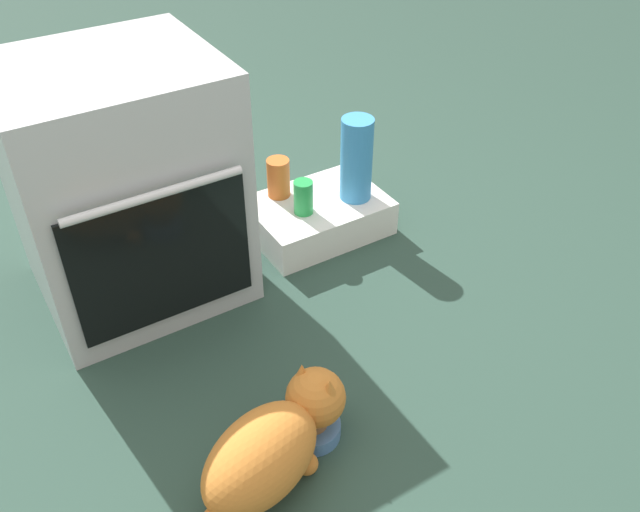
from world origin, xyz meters
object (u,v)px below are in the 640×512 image
at_px(pantry_cabinet, 318,216).
at_px(sauce_jar, 278,178).
at_px(soda_can, 303,197).
at_px(cat, 271,447).
at_px(oven, 125,186).
at_px(water_bottle, 356,159).
at_px(food_bowl, 313,427).

bearing_deg(pantry_cabinet, sauce_jar, 131.94).
height_order(pantry_cabinet, sauce_jar, sauce_jar).
relative_size(sauce_jar, soda_can, 1.17).
xyz_separation_m(cat, soda_can, (0.55, 0.78, 0.07)).
distance_m(oven, water_bottle, 0.78).
bearing_deg(water_bottle, pantry_cabinet, 160.63).
xyz_separation_m(pantry_cabinet, soda_can, (-0.08, -0.03, 0.12)).
xyz_separation_m(pantry_cabinet, food_bowl, (-0.48, -0.76, -0.04)).
distance_m(oven, pantry_cabinet, 0.71).
distance_m(food_bowl, cat, 0.18).
height_order(food_bowl, soda_can, soda_can).
height_order(oven, water_bottle, oven).
relative_size(oven, cat, 1.12).
xyz_separation_m(oven, cat, (0.01, -0.86, -0.26)).
distance_m(oven, food_bowl, 0.89).
xyz_separation_m(oven, pantry_cabinet, (0.64, -0.05, -0.31)).
relative_size(pantry_cabinet, food_bowl, 3.25).
relative_size(oven, pantry_cabinet, 1.61).
bearing_deg(oven, sauce_jar, 6.39).
distance_m(pantry_cabinet, soda_can, 0.15).
height_order(pantry_cabinet, water_bottle, water_bottle).
bearing_deg(sauce_jar, pantry_cabinet, -48.06).
bearing_deg(food_bowl, oven, 101.08).
bearing_deg(cat, food_bowl, 0.00).
relative_size(food_bowl, sauce_jar, 1.03).
bearing_deg(oven, cat, -89.28).
relative_size(food_bowl, water_bottle, 0.48).
bearing_deg(soda_can, pantry_cabinet, 23.48).
height_order(oven, cat, oven).
relative_size(cat, sauce_jar, 4.77).
bearing_deg(sauce_jar, oven, -173.61).
distance_m(oven, soda_can, 0.60).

